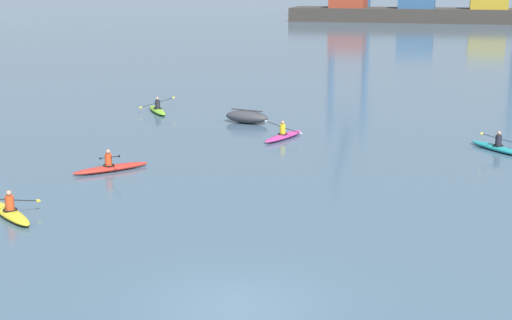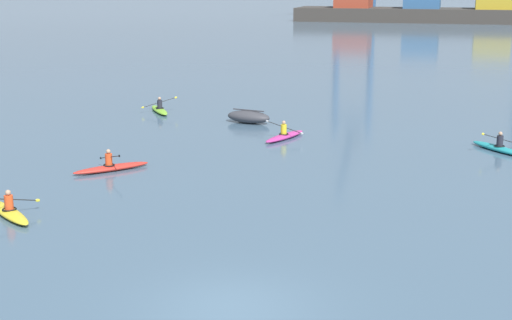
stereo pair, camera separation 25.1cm
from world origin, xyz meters
The scene contains 8 objects.
ground_plane centered at (0.00, 0.00, 0.00)m, with size 800.00×800.00×0.00m, color #425B70.
container_barge centered at (-2.21, 127.30, 2.23)m, with size 45.88×10.90×6.42m.
capsized_dinghy centered at (-6.20, 23.63, 0.35)m, with size 2.77×1.62×0.76m.
kayak_teal centered at (7.09, 19.92, 0.17)m, with size 2.65×2.99×1.00m.
kayak_lime centered at (-12.36, 25.54, 0.17)m, with size 2.43×3.14×0.95m.
kayak_red centered at (-8.90, 11.71, 0.17)m, with size 2.69×2.95×0.95m.
kayak_magenta centered at (-3.26, 19.97, 0.17)m, with size 2.15×3.41×0.95m.
kayak_yellow centered at (-9.55, 5.10, 0.17)m, with size 3.05×2.56×0.95m.
Camera 2 is at (5.12, -16.53, 7.99)m, focal length 52.88 mm.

